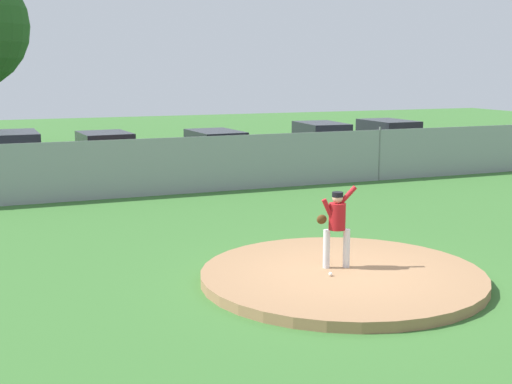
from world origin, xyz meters
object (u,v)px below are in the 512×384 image
object	(u,v)px
parked_car_silver	(321,144)
parked_car_red	(105,156)
parked_car_white	(15,158)
parked_car_champagne	(388,141)
parked_car_charcoal	(215,152)
traffic_cone_orange	(266,157)
pitcher_youth	(336,221)
baseball	(331,274)

from	to	relation	value
parked_car_silver	parked_car_red	bearing A→B (deg)	-178.90
parked_car_white	parked_car_red	distance (m)	3.16
parked_car_champagne	parked_car_charcoal	xyz separation A→B (m)	(-8.10, -0.55, -0.05)
parked_car_champagne	traffic_cone_orange	distance (m)	5.51
parked_car_charcoal	parked_car_white	bearing A→B (deg)	178.64
parked_car_white	parked_car_champagne	size ratio (longest dim) A/B	0.99
parked_car_white	parked_car_silver	xyz separation A→B (m)	(12.12, 0.26, -0.02)
parked_car_silver	parked_car_white	bearing A→B (deg)	-178.77
parked_car_silver	parked_car_charcoal	xyz separation A→B (m)	(-4.78, -0.43, -0.06)
pitcher_youth	baseball	xyz separation A→B (m)	(-0.35, -0.46, -0.87)
pitcher_youth	parked_car_silver	xyz separation A→B (m)	(7.06, 14.44, -0.27)
parked_car_silver	parked_car_champagne	bearing A→B (deg)	2.06
pitcher_youth	parked_car_champagne	bearing A→B (deg)	54.51
parked_car_white	traffic_cone_orange	distance (m)	10.12
parked_car_champagne	parked_car_red	size ratio (longest dim) A/B	1.16
parked_car_champagne	parked_car_red	world-z (taller)	parked_car_champagne
parked_car_white	parked_car_red	size ratio (longest dim) A/B	1.15
parked_car_champagne	traffic_cone_orange	xyz separation A→B (m)	(-5.41, 0.86, -0.56)
parked_car_charcoal	parked_car_silver	bearing A→B (deg)	5.18
pitcher_youth	parked_car_red	bearing A→B (deg)	97.60
parked_car_white	parked_car_charcoal	size ratio (longest dim) A/B	0.99
pitcher_youth	parked_car_white	world-z (taller)	pitcher_youth
pitcher_youth	baseball	distance (m)	1.04
parked_car_white	parked_car_champagne	distance (m)	15.44
pitcher_youth	parked_car_red	distance (m)	14.39
baseball	parked_car_champagne	bearing A→B (deg)	54.46
parked_car_white	parked_car_red	world-z (taller)	parked_car_white
parked_car_white	parked_car_charcoal	xyz separation A→B (m)	(7.33, -0.17, -0.07)
parked_car_charcoal	traffic_cone_orange	size ratio (longest dim) A/B	8.69
parked_car_charcoal	parked_car_red	world-z (taller)	parked_car_red
pitcher_youth	parked_car_white	bearing A→B (deg)	109.64
parked_car_champagne	pitcher_youth	bearing A→B (deg)	-125.49
parked_car_red	baseball	bearing A→B (deg)	-83.98
pitcher_youth	baseball	bearing A→B (deg)	-127.15
baseball	parked_car_silver	world-z (taller)	parked_car_silver
traffic_cone_orange	parked_car_red	bearing A→B (deg)	-170.47
parked_car_white	traffic_cone_orange	world-z (taller)	parked_car_white
baseball	parked_car_charcoal	world-z (taller)	parked_car_charcoal
pitcher_youth	parked_car_white	size ratio (longest dim) A/B	0.33
parked_car_red	pitcher_youth	bearing A→B (deg)	-82.40
traffic_cone_orange	parked_car_white	bearing A→B (deg)	-172.94
pitcher_youth	parked_car_red	xyz separation A→B (m)	(-1.90, 14.26, -0.32)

